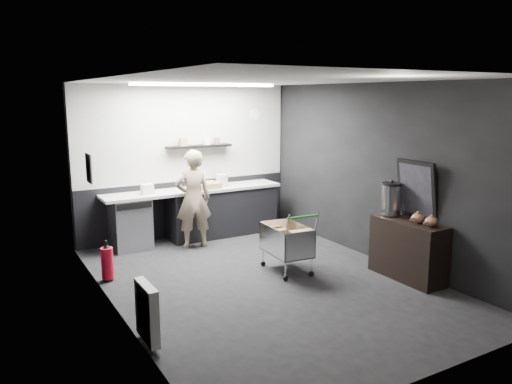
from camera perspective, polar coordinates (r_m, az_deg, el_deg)
floor at (r=6.94m, az=1.05°, el=-10.20°), size 5.50×5.50×0.00m
ceiling at (r=6.47m, az=1.14°, el=12.69°), size 5.50×5.50×0.00m
wall_back at (r=9.01m, az=-7.99°, el=3.51°), size 5.50×0.00×5.50m
wall_front at (r=4.51m, az=19.53°, el=-4.56°), size 5.50×0.00×5.50m
wall_left at (r=5.82m, az=-16.04°, el=-0.93°), size 0.00×5.50×5.50m
wall_right at (r=7.78m, az=13.82°, el=2.12°), size 0.00×5.50×5.50m
kitchen_wall_panel at (r=8.94m, az=-8.02°, el=6.67°), size 3.95×0.02×1.70m
dado_panel at (r=9.14m, az=-7.80°, el=-1.80°), size 3.95×0.02×1.00m
floating_shelf at (r=8.94m, az=-6.53°, el=5.22°), size 1.20×0.22×0.04m
wall_clock at (r=9.53m, az=-0.14°, el=8.85°), size 0.20×0.03×0.20m
poster at (r=7.04m, az=-18.57°, el=2.59°), size 0.02×0.30×0.40m
poster_red_band at (r=7.03m, az=-18.57°, el=3.16°), size 0.02×0.22×0.10m
radiator at (r=5.31m, az=-12.35°, el=-13.29°), size 0.10×0.50×0.60m
ceiling_strip at (r=8.11m, az=-5.79°, el=12.09°), size 2.40×0.20×0.04m
prep_counter at (r=8.92m, az=-6.23°, el=-2.35°), size 3.20×0.61×0.90m
person at (r=8.31m, az=-7.18°, el=-0.80°), size 0.66×0.49×1.64m
shopping_cart at (r=7.21m, az=3.52°, el=-5.73°), size 0.55×0.87×0.92m
sideboard at (r=7.23m, az=16.91°, el=-5.41°), size 0.47×1.10×1.64m
fire_extinguisher at (r=7.19m, az=-16.63°, el=-7.68°), size 0.16×0.16×0.54m
cardboard_box at (r=8.80m, az=-5.89°, el=0.74°), size 0.52×0.41×0.10m
pink_tub at (r=8.98m, az=-3.92°, el=1.35°), size 0.21×0.21×0.21m
white_container at (r=8.43m, az=-12.31°, el=0.32°), size 0.19×0.15×0.17m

